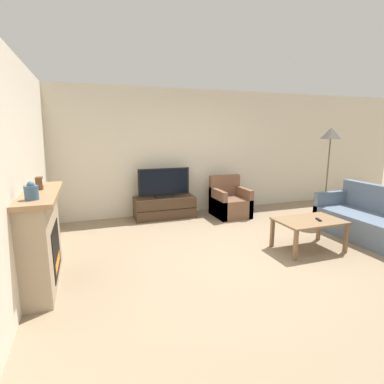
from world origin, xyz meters
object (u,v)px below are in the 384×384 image
tv_stand (165,207)px  tv (164,184)px  fireplace (41,238)px  armchair (229,203)px  mantel_clock (39,183)px  remote (319,220)px  coffee_table (309,224)px  couch (383,226)px  mantel_vase_left (31,192)px  floor_lamp (331,138)px

tv_stand → tv: 0.51m
fireplace → armchair: bearing=29.4°
mantel_clock → tv_stand: mantel_clock is taller
tv → remote: bearing=-54.9°
coffee_table → couch: 1.35m
armchair → remote: size_ratio=5.52×
coffee_table → remote: 0.15m
coffee_table → remote: (0.11, -0.06, 0.07)m
mantel_clock → tv_stand: bearing=45.9°
mantel_clock → coffee_table: bearing=-5.3°
tv → couch: 4.02m
tv_stand → remote: bearing=-54.9°
coffee_table → couch: bearing=-7.6°
mantel_vase_left → mantel_clock: (0.00, 0.58, -0.01)m
tv_stand → armchair: armchair is taller
tv → floor_lamp: size_ratio=0.58×
mantel_vase_left → armchair: size_ratio=0.22×
mantel_vase_left → tv_stand: bearing=52.8°
tv → coffee_table: (1.66, -2.46, -0.32)m
fireplace → coffee_table: (3.72, -0.20, -0.16)m
mantel_vase_left → remote: mantel_vase_left is taller
fireplace → floor_lamp: (5.10, 0.94, 1.10)m
couch → coffee_table: bearing=172.4°
tv_stand → tv: bearing=-90.0°
tv_stand → coffee_table: (1.66, -2.46, 0.19)m
tv → armchair: (1.37, -0.32, -0.45)m
tv_stand → tv: size_ratio=1.16×
fireplace → armchair: size_ratio=1.69×
remote → fireplace: bearing=-164.4°
mantel_vase_left → tv_stand: mantel_vase_left is taller
fireplace → remote: (3.84, -0.27, -0.09)m
armchair → coffee_table: 2.16m
tv → armchair: tv is taller
coffee_table → floor_lamp: 2.19m
fireplace → tv: (2.06, 2.26, 0.16)m
tv → armchair: size_ratio=1.28×
fireplace → mantel_clock: 0.64m
fireplace → tv_stand: 3.08m
fireplace → tv: fireplace is taller
mantel_vase_left → couch: (5.04, 0.05, -0.92)m
mantel_clock → remote: 3.91m
fireplace → mantel_vase_left: size_ratio=7.65×
tv → fireplace: bearing=-132.4°
tv_stand → floor_lamp: floor_lamp is taller
mantel_clock → tv_stand: 3.10m
couch → floor_lamp: bearing=88.4°
tv → floor_lamp: floor_lamp is taller
armchair → floor_lamp: (1.66, -0.99, 1.39)m
tv_stand → mantel_clock: bearing=-134.1°
fireplace → remote: 3.85m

